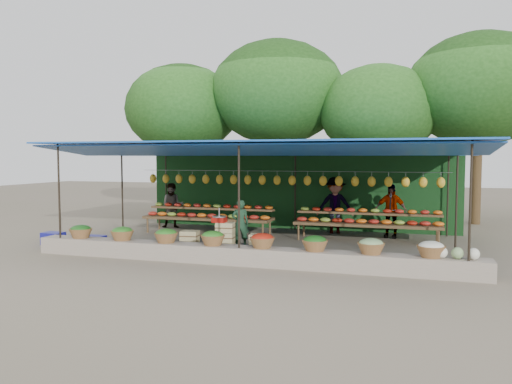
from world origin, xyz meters
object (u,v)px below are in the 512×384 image
(crate_counter, at_px, (224,240))
(vendor_seated, at_px, (240,224))
(weighing_scale, at_px, (219,219))
(blue_crate_back, at_px, (53,238))
(blue_crate_front, at_px, (96,241))

(crate_counter, bearing_deg, vendor_seated, 76.55)
(weighing_scale, height_order, vendor_seated, vendor_seated)
(crate_counter, bearing_deg, blue_crate_back, -176.34)
(crate_counter, distance_m, blue_crate_back, 5.02)
(weighing_scale, bearing_deg, blue_crate_front, -176.10)
(crate_counter, height_order, blue_crate_back, crate_counter)
(blue_crate_front, bearing_deg, weighing_scale, 2.54)
(blue_crate_back, bearing_deg, weighing_scale, 6.20)
(crate_counter, xyz_separation_m, weighing_scale, (-0.13, 0.00, 0.55))
(blue_crate_front, relative_size, blue_crate_back, 0.88)
(crate_counter, bearing_deg, blue_crate_front, -176.24)
(weighing_scale, xyz_separation_m, vendor_seated, (0.32, 0.75, -0.21))
(crate_counter, xyz_separation_m, vendor_seated, (0.18, 0.75, 0.34))
(blue_crate_back, bearing_deg, crate_counter, 6.10)
(crate_counter, distance_m, vendor_seated, 0.85)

